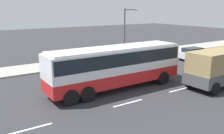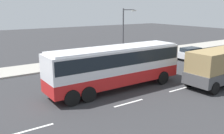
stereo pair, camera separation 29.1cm
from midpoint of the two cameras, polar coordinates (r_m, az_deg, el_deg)
ground_plane at (r=19.61m, az=1.87°, el=-4.76°), size 120.00×120.00×0.00m
sidewalk_curb at (r=27.86m, az=-10.18°, el=0.79°), size 80.00×4.00×0.15m
lane_centreline at (r=18.52m, az=11.41°, el=-6.16°), size 46.78×0.16×0.01m
coach_bus at (r=18.65m, az=0.51°, el=0.88°), size 11.08×2.69×3.33m
cargo_truck at (r=22.07m, az=24.47°, el=0.40°), size 8.29×2.72×2.96m
car_silver_hatch at (r=31.44m, az=17.99°, el=3.13°), size 4.17×1.95×1.49m
pedestrian_near_curb at (r=28.11m, az=-5.68°, el=3.28°), size 0.32×0.32×1.72m
street_lamp at (r=29.19m, az=2.71°, el=8.72°), size 1.92×0.24×6.00m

